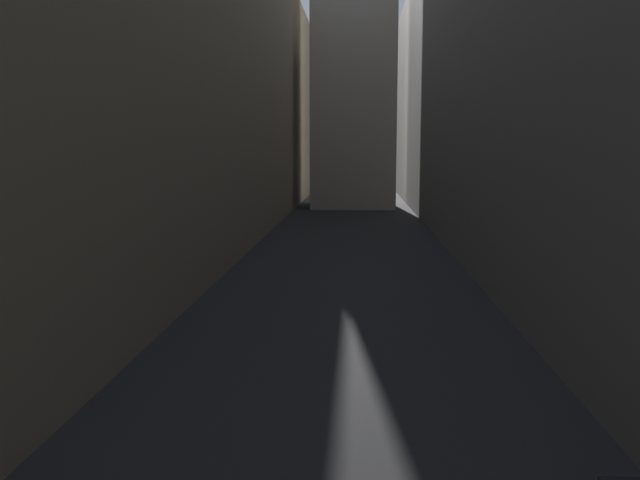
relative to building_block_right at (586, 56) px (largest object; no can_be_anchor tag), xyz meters
The scene contains 3 objects.
ground_plane 17.35m from the building_block_right, behind, with size 264.00×264.00×0.00m, color #232326.
building_block_left 26.79m from the building_block_right, behind, with size 15.82×108.00×20.63m, color gray.
building_block_right is the anchor object (origin of this frame).
Camera 1 is at (0.51, 8.87, 5.60)m, focal length 38.85 mm.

